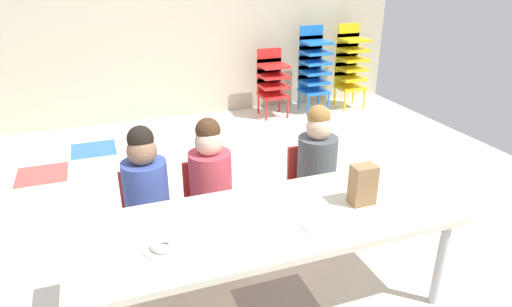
{
  "coord_description": "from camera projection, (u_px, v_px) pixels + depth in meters",
  "views": [
    {
      "loc": [
        -0.78,
        -2.66,
        1.76
      ],
      "look_at": [
        -0.03,
        -0.62,
        0.81
      ],
      "focal_mm": 31.23,
      "sensor_mm": 36.0,
      "label": 1
    }
  ],
  "objects": [
    {
      "name": "ground_plane",
      "position": [
        231.0,
        224.0,
        3.24
      ],
      "size": [
        5.9,
        5.2,
        0.02
      ],
      "color": "silver"
    },
    {
      "name": "back_wall",
      "position": [
        160.0,
        11.0,
        4.98
      ],
      "size": [
        5.9,
        0.1,
        2.47
      ],
      "primitive_type": "cube",
      "color": "beige",
      "rests_on": "ground_plane"
    },
    {
      "name": "craft_table",
      "position": [
        267.0,
        226.0,
        2.27
      ],
      "size": [
        1.93,
        0.71,
        0.56
      ],
      "color": "beige",
      "rests_on": "ground_plane"
    },
    {
      "name": "seated_child_near_camera",
      "position": [
        146.0,
        186.0,
        2.59
      ],
      "size": [
        0.34,
        0.34,
        0.92
      ],
      "color": "red",
      "rests_on": "ground_plane"
    },
    {
      "name": "seated_child_middle_seat",
      "position": [
        210.0,
        176.0,
        2.71
      ],
      "size": [
        0.33,
        0.33,
        0.92
      ],
      "color": "red",
      "rests_on": "ground_plane"
    },
    {
      "name": "seated_child_far_right",
      "position": [
        317.0,
        159.0,
        2.94
      ],
      "size": [
        0.32,
        0.31,
        0.92
      ],
      "color": "red",
      "rests_on": "ground_plane"
    },
    {
      "name": "kid_chair_red_stack",
      "position": [
        272.0,
        79.0,
        5.33
      ],
      "size": [
        0.32,
        0.3,
        0.8
      ],
      "color": "red",
      "rests_on": "ground_plane"
    },
    {
      "name": "kid_chair_blue_stack",
      "position": [
        314.0,
        65.0,
        5.45
      ],
      "size": [
        0.32,
        0.3,
        1.04
      ],
      "color": "blue",
      "rests_on": "ground_plane"
    },
    {
      "name": "kid_chair_yellow_stack",
      "position": [
        350.0,
        62.0,
        5.61
      ],
      "size": [
        0.32,
        0.3,
        1.04
      ],
      "color": "yellow",
      "rests_on": "ground_plane"
    },
    {
      "name": "paper_bag_brown",
      "position": [
        363.0,
        185.0,
        2.35
      ],
      "size": [
        0.13,
        0.09,
        0.22
      ],
      "primitive_type": "cube",
      "color": "#9E754C",
      "rests_on": "craft_table"
    },
    {
      "name": "paper_plate_near_edge",
      "position": [
        164.0,
        248.0,
        2.01
      ],
      "size": [
        0.18,
        0.18,
        0.01
      ],
      "primitive_type": "cylinder",
      "color": "white",
      "rests_on": "craft_table"
    },
    {
      "name": "paper_plate_center_table",
      "position": [
        319.0,
        224.0,
        2.19
      ],
      "size": [
        0.18,
        0.18,
        0.01
      ],
      "primitive_type": "cylinder",
      "color": "white",
      "rests_on": "craft_table"
    },
    {
      "name": "donut_powdered_on_plate",
      "position": [
        163.0,
        245.0,
        2.0
      ],
      "size": [
        0.12,
        0.12,
        0.03
      ],
      "primitive_type": "torus",
      "color": "white",
      "rests_on": "craft_table"
    }
  ]
}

